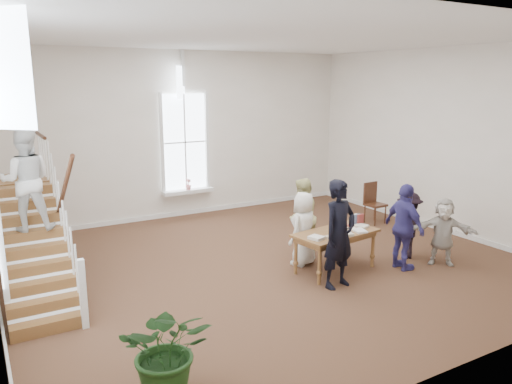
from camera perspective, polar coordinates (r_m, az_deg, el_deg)
ground at (r=10.41m, az=1.48°, el=-8.15°), size 10.00×10.00×0.00m
room_shell at (r=14.07m, az=-7.84°, el=-1.05°), size 10.49×10.00×10.00m
staircase at (r=9.32m, az=-24.55°, el=-1.38°), size 1.10×4.10×2.92m
library_table at (r=9.94m, az=9.19°, el=-4.97°), size 1.80×1.07×0.86m
police_officer at (r=9.11m, az=9.50°, el=-4.77°), size 0.80×0.59×1.99m
elderly_woman at (r=10.18m, az=5.44°, el=-4.19°), size 0.87×0.74×1.51m
person_yellow at (r=10.72m, az=5.22°, el=-2.88°), size 1.01×0.92×1.68m
woman_cluster_a at (r=10.27m, az=16.60°, el=-3.87°), size 0.49×1.04×1.74m
woman_cluster_b at (r=11.03m, az=17.02°, el=-3.62°), size 1.03×1.01×1.42m
woman_cluster_c at (r=10.85m, az=20.60°, el=-4.25°), size 1.21×1.19×1.39m
floor_plant at (r=6.26m, az=-10.02°, el=-17.27°), size 1.33×1.26×1.17m
side_chair at (r=13.55m, az=13.23°, el=-0.91°), size 0.49×0.49×1.07m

